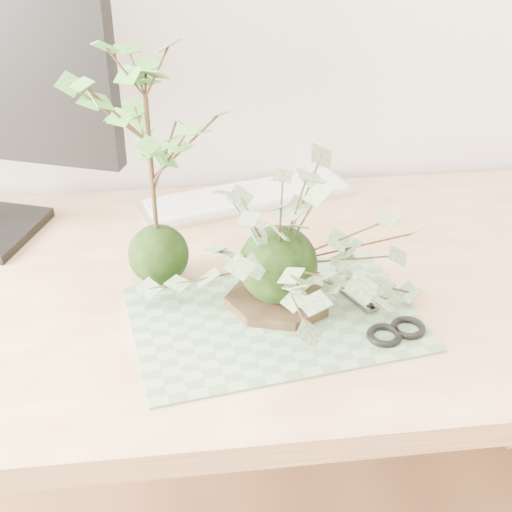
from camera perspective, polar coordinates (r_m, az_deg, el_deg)
name	(u,v)px	position (r m, az deg, el deg)	size (l,w,h in m)	color
desk	(234,326)	(1.18, -1.74, -5.61)	(1.60, 0.70, 0.74)	#DEB78C
cutting_mat	(275,318)	(1.04, 1.51, -5.02)	(0.41, 0.27, 0.00)	#54704F
stone_dish	(277,301)	(1.06, 1.72, -3.65)	(0.16, 0.16, 0.01)	black
ivy_kokedama	(279,232)	(1.00, 1.83, 1.94)	(0.43, 0.43, 0.23)	black
maple_kokedama	(147,113)	(1.02, -8.73, 11.21)	(0.23, 0.23, 0.39)	black
keyboard	(247,197)	(1.37, -0.69, 4.78)	(0.43, 0.23, 0.02)	#BCBCBC
scissors	(379,322)	(1.04, 9.85, -5.26)	(0.10, 0.21, 0.01)	gray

